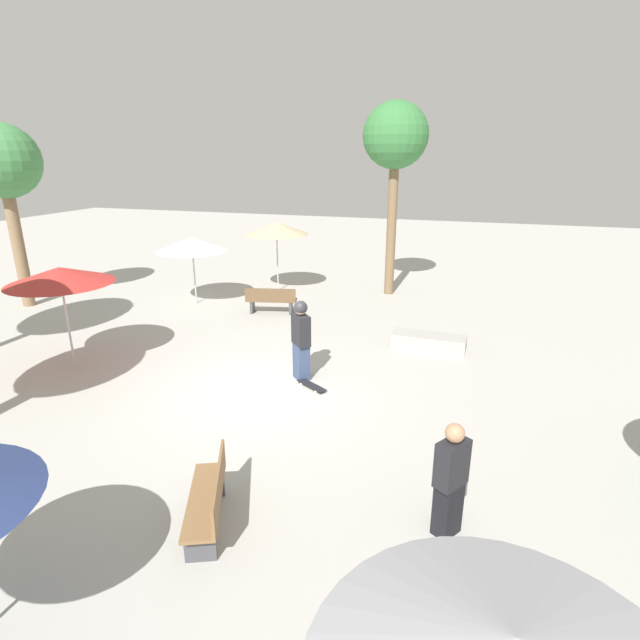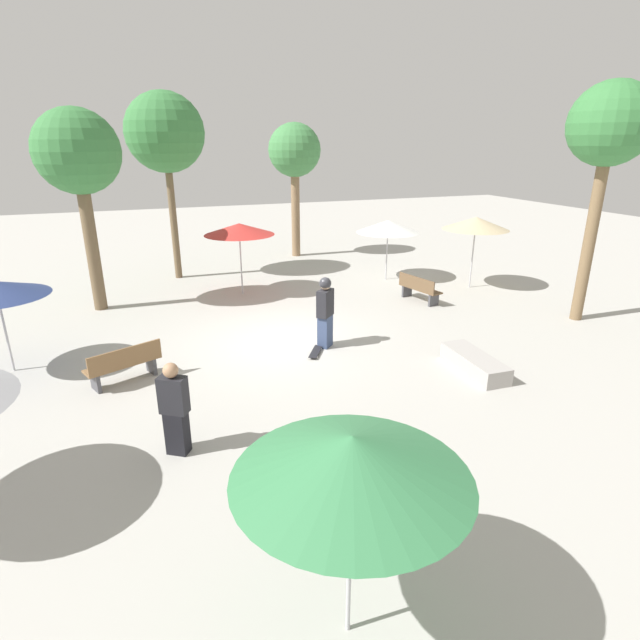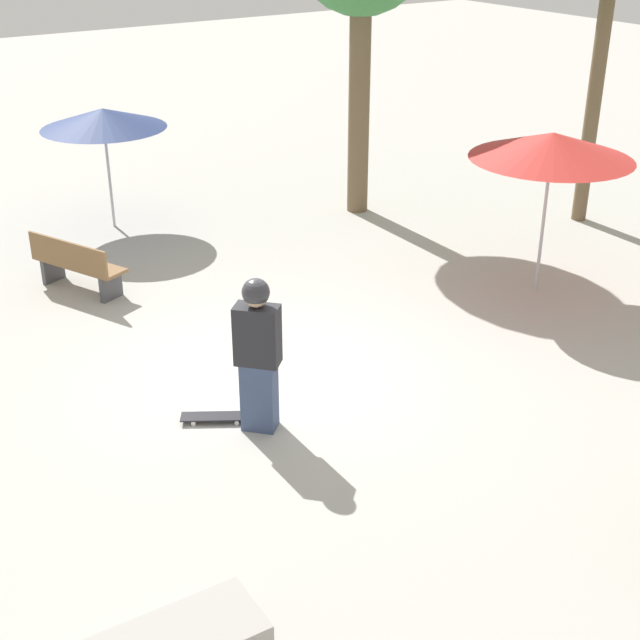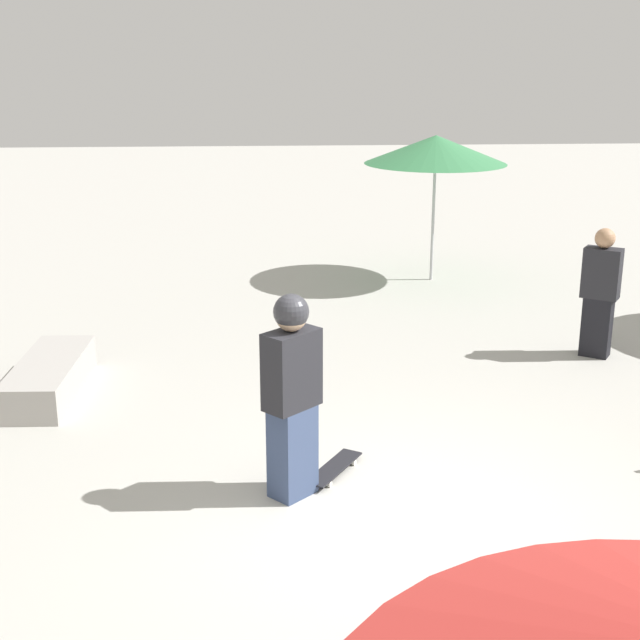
% 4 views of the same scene
% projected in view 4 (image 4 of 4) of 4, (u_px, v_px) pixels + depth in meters
% --- Properties ---
extents(ground_plane, '(60.00, 60.00, 0.00)m').
position_uv_depth(ground_plane, '(404.00, 530.00, 7.29)').
color(ground_plane, '#B2AFA8').
extents(skater_main, '(0.54, 0.53, 1.84)m').
position_uv_depth(skater_main, '(292.00, 390.00, 7.59)').
color(skater_main, '#38476B').
rests_on(skater_main, ground_plane).
extents(skateboard, '(0.59, 0.79, 0.07)m').
position_uv_depth(skateboard, '(334.00, 468.00, 8.24)').
color(skateboard, black).
rests_on(skateboard, ground_plane).
extents(concrete_ledge, '(0.72, 1.90, 0.39)m').
position_uv_depth(concrete_ledge, '(49.00, 377.00, 10.11)').
color(concrete_ledge, '#A8A39E').
rests_on(concrete_ledge, ground_plane).
extents(shade_umbrella_green, '(2.34, 2.34, 2.42)m').
position_uv_depth(shade_umbrella_green, '(436.00, 150.00, 14.54)').
color(shade_umbrella_green, '#B7B7BC').
rests_on(shade_umbrella_green, ground_plane).
extents(bystander_watching, '(0.52, 0.46, 1.66)m').
position_uv_depth(bystander_watching, '(600.00, 293.00, 11.19)').
color(bystander_watching, black).
rests_on(bystander_watching, ground_plane).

